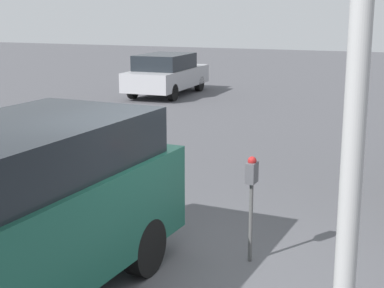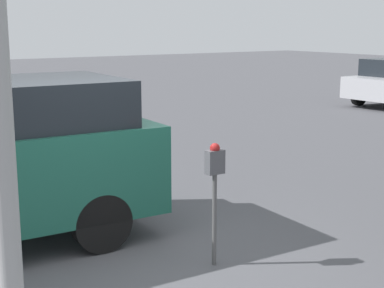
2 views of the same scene
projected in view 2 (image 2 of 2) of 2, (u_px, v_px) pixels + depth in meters
name	position (u px, v px, depth m)	size (l,w,h in m)	color
ground_plane	(129.00, 263.00, 6.56)	(80.00, 80.00, 0.00)	#4C4C51
parking_meter_near	(215.00, 176.00, 6.33)	(0.20, 0.12, 1.38)	#4C4C4C
lamp_post	(0.00, 128.00, 3.44)	(0.44, 0.44, 6.17)	beige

